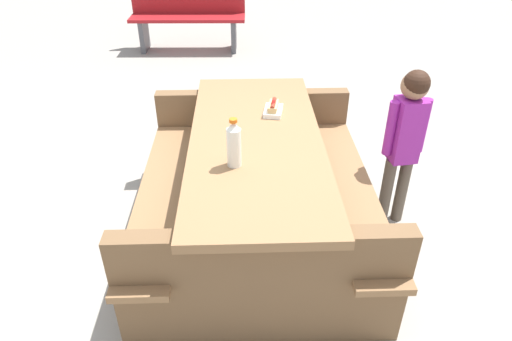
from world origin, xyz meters
name	(u,v)px	position (x,y,z in m)	size (l,w,h in m)	color
ground_plane	(256,237)	(0.00, 0.00, 0.00)	(30.00, 30.00, 0.00)	gray
picnic_table	(256,182)	(0.00, 0.00, 0.44)	(2.10, 1.82, 0.75)	olive
soda_bottle	(234,144)	(-0.25, 0.19, 0.87)	(0.07, 0.07, 0.27)	silver
hotdog_tray	(273,109)	(0.28, -0.20, 0.78)	(0.21, 0.18, 0.08)	white
child_in_coat	(406,131)	(-0.09, -0.94, 0.70)	(0.18, 0.27, 1.09)	brown
park_bench_near	(188,15)	(3.99, -0.28, 0.45)	(0.81, 1.55, 0.85)	maroon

